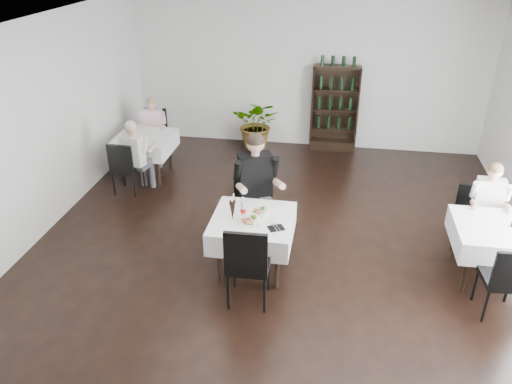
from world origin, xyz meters
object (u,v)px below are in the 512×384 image
wine_shelf (335,110)px  main_table (253,228)px  diner_main (257,182)px  potted_tree (257,124)px

wine_shelf → main_table: bearing=-101.8°
main_table → diner_main: bearing=95.0°
main_table → diner_main: size_ratio=0.63×
main_table → potted_tree: 4.20m
diner_main → main_table: bearing=-85.0°
main_table → wine_shelf: bearing=78.2°
wine_shelf → diner_main: wine_shelf is taller
wine_shelf → potted_tree: 1.57m
wine_shelf → potted_tree: wine_shelf is taller
wine_shelf → main_table: 4.41m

